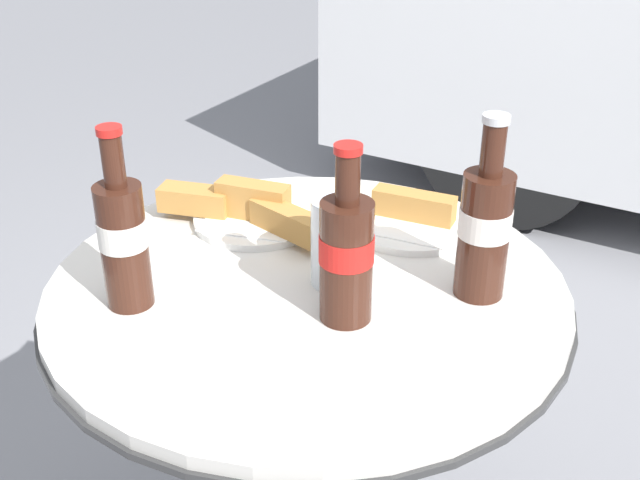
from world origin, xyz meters
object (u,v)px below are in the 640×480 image
Objects in this scene: cola_bottle_center at (123,238)px; lunch_plate_near at (250,212)px; lunch_plate_far at (412,218)px; cola_bottle_left at (346,254)px; cola_bottle_right at (485,227)px; bistro_table at (308,369)px; drinking_glass at (337,245)px.

cola_bottle_center is 0.28m from lunch_plate_near.
lunch_plate_near reaches higher than lunch_plate_far.
cola_bottle_left is at bearing -83.26° from lunch_plate_far.
lunch_plate_near is at bearing 178.70° from cola_bottle_right.
lunch_plate_far is at bearing 29.57° from lunch_plate_near.
bistro_table is 0.36m from cola_bottle_center.
drinking_glass is at bearing -158.10° from cola_bottle_right.
lunch_plate_far is (-0.16, 0.14, -0.09)m from cola_bottle_right.
lunch_plate_near is (-0.17, 0.10, 0.18)m from bistro_table.
bistro_table is 0.27m from lunch_plate_near.
cola_bottle_left is at bearing 23.59° from cola_bottle_center.
lunch_plate_near is 1.50× the size of lunch_plate_far.
cola_bottle_left is 0.30m from lunch_plate_far.
cola_bottle_left is 0.94× the size of cola_bottle_right.
cola_bottle_right is 0.20m from drinking_glass.
bistro_table is at bearing 150.42° from cola_bottle_left.
lunch_plate_far is (0.23, 0.13, -0.01)m from lunch_plate_near.
cola_bottle_left reaches higher than bistro_table.
cola_bottle_center reaches higher than lunch_plate_far.
cola_bottle_right reaches higher than cola_bottle_center.
cola_bottle_center is 0.47m from lunch_plate_far.
lunch_plate_near is (-0.21, 0.08, -0.03)m from drinking_glass.
lunch_plate_far is (0.02, 0.21, -0.04)m from drinking_glass.
cola_bottle_right is 0.48m from cola_bottle_center.
cola_bottle_left is at bearing -29.58° from bistro_table.
bistro_table is at bearing -31.58° from lunch_plate_near.
cola_bottle_right is at bearing 48.41° from cola_bottle_left.
cola_bottle_center is 1.97× the size of drinking_glass.
cola_bottle_right is 0.40m from lunch_plate_near.
cola_bottle_left is at bearing -30.89° from lunch_plate_near.
lunch_plate_near is (-0.26, 0.16, -0.07)m from cola_bottle_left.
bistro_table is 0.22m from drinking_glass.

